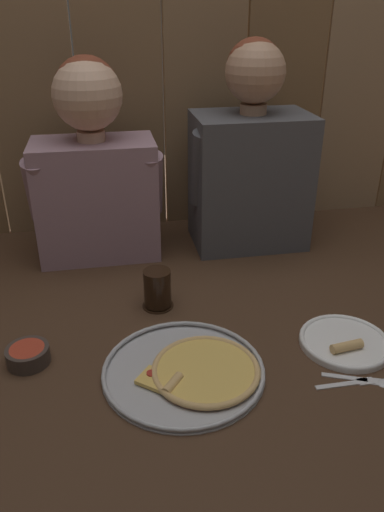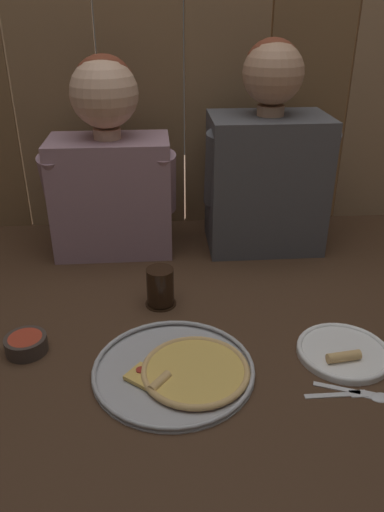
# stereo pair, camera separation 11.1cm
# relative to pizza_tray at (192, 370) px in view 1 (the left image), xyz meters

# --- Properties ---
(ground_plane) EXTENTS (3.20, 3.20, 0.00)m
(ground_plane) POSITION_rel_pizza_tray_xyz_m (0.06, 0.10, -0.01)
(ground_plane) COLOR #422B1C
(pizza_tray) EXTENTS (0.35, 0.35, 0.03)m
(pizza_tray) POSITION_rel_pizza_tray_xyz_m (0.00, 0.00, 0.00)
(pizza_tray) COLOR #B2B2B7
(pizza_tray) RESTS_ON ground
(dinner_plate) EXTENTS (0.21, 0.21, 0.03)m
(dinner_plate) POSITION_rel_pizza_tray_xyz_m (0.37, 0.03, -0.00)
(dinner_plate) COLOR white
(dinner_plate) RESTS_ON ground
(drinking_glass) EXTENTS (0.08, 0.08, 0.10)m
(drinking_glass) POSITION_rel_pizza_tray_xyz_m (-0.04, 0.28, 0.04)
(drinking_glass) COLOR black
(drinking_glass) RESTS_ON ground
(dipping_bowl) EXTENTS (0.10, 0.10, 0.04)m
(dipping_bowl) POSITION_rel_pizza_tray_xyz_m (-0.35, 0.10, 0.01)
(dipping_bowl) COLOR #3D332D
(dipping_bowl) RESTS_ON ground
(table_fork) EXTENTS (0.13, 0.02, 0.01)m
(table_fork) POSITION_rel_pizza_tray_xyz_m (0.32, -0.09, -0.01)
(table_fork) COLOR silver
(table_fork) RESTS_ON ground
(table_knife) EXTENTS (0.15, 0.07, 0.01)m
(table_knife) POSITION_rel_pizza_tray_xyz_m (0.35, -0.08, -0.01)
(table_knife) COLOR silver
(table_knife) RESTS_ON ground
(diner_left) EXTENTS (0.39, 0.21, 0.59)m
(diner_left) POSITION_rel_pizza_tray_xyz_m (-0.18, 0.63, 0.27)
(diner_left) COLOR gray
(diner_left) RESTS_ON ground
(diner_right) EXTENTS (0.39, 0.24, 0.63)m
(diner_right) POSITION_rel_pizza_tray_xyz_m (0.30, 0.63, 0.27)
(diner_right) COLOR #4C4C51
(diner_right) RESTS_ON ground
(wooden_backdrop_wall) EXTENTS (2.19, 0.03, 1.31)m
(wooden_backdrop_wall) POSITION_rel_pizza_tray_xyz_m (0.06, 0.85, 0.65)
(wooden_backdrop_wall) COLOR #856748
(wooden_backdrop_wall) RESTS_ON ground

